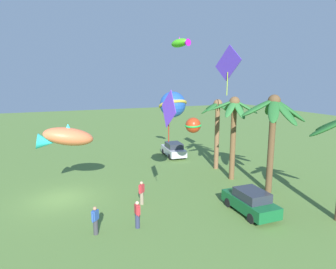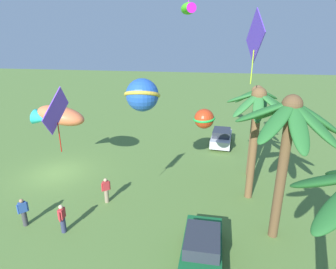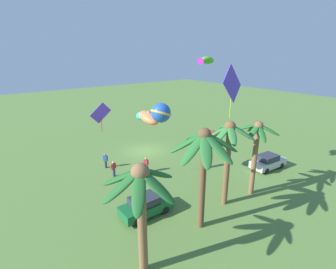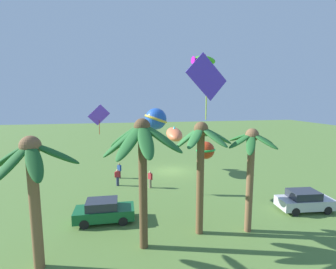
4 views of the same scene
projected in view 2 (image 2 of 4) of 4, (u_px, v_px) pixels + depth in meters
ground_plane at (57, 173)px, 20.51m from camera, size 120.00×120.00×0.00m
palm_tree_0 at (289, 130)px, 12.25m from camera, size 4.30×4.70×7.17m
palm_tree_2 at (255, 111)px, 18.70m from camera, size 3.34×3.25×6.45m
palm_tree_3 at (257, 118)px, 15.81m from camera, size 3.56×3.55×6.86m
parked_car_0 at (202, 248)px, 12.26m from camera, size 3.93×1.80×1.51m
parked_car_1 at (221, 137)px, 25.47m from camera, size 4.04×2.06×1.51m
spectator_0 at (62, 218)px, 14.11m from camera, size 0.55×0.26×1.59m
spectator_1 at (23, 212)px, 14.62m from camera, size 0.43×0.43×1.59m
spectator_2 at (106, 190)px, 16.69m from camera, size 0.42×0.44×1.59m
kite_fish_0 at (58, 116)px, 19.13m from camera, size 1.78×3.92×1.81m
kite_diamond_1 at (56, 112)px, 10.63m from camera, size 1.87×0.42×2.58m
kite_ball_2 at (142, 95)px, 14.62m from camera, size 1.99×2.03×1.72m
kite_ball_3 at (204, 119)px, 17.72m from camera, size 1.92×1.92×1.26m
kite_fish_4 at (189, 8)px, 15.86m from camera, size 2.04×1.25×0.83m
kite_diamond_5 at (255, 38)px, 14.85m from camera, size 2.75×0.63×3.90m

